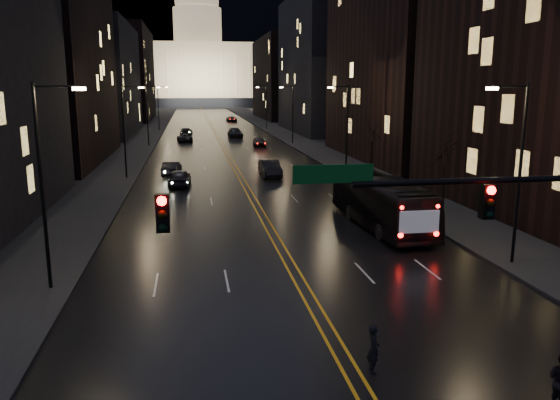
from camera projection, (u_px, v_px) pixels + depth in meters
name	position (u px, v px, depth m)	size (l,w,h in m)	color
ground	(362.00, 392.00, 16.01)	(900.00, 900.00, 0.00)	black
road	(209.00, 121.00, 141.62)	(20.00, 320.00, 0.02)	black
sidewalk_left	(154.00, 122.00, 139.39)	(8.00, 320.00, 0.16)	black
sidewalk_right	(262.00, 120.00, 143.81)	(8.00, 320.00, 0.16)	black
center_line	(209.00, 121.00, 141.61)	(0.62, 320.00, 0.01)	orange
building_left_mid	(43.00, 40.00, 62.02)	(12.00, 30.00, 28.00)	black
building_left_far	(99.00, 80.00, 99.55)	(12.00, 34.00, 20.00)	black
building_left_dist	(127.00, 75.00, 145.52)	(12.00, 40.00, 24.00)	black
building_right_mid	(323.00, 65.00, 105.57)	(12.00, 34.00, 26.00)	black
building_right_dist	(282.00, 79.00, 152.36)	(12.00, 40.00, 22.00)	black
mountain_ridge	(252.00, 4.00, 376.28)	(520.00, 60.00, 130.00)	black
capitol	(199.00, 69.00, 254.08)	(90.00, 50.00, 58.50)	black
streetlamp_right_near	(517.00, 165.00, 26.34)	(2.13, 0.25, 9.00)	black
streetlamp_left_near	(46.00, 176.00, 22.93)	(2.13, 0.25, 9.00)	black
streetlamp_right_mid	(345.00, 124.00, 55.33)	(2.13, 0.25, 9.00)	black
streetlamp_left_mid	(126.00, 126.00, 51.91)	(2.13, 0.25, 9.00)	black
streetlamp_right_far	(292.00, 111.00, 84.32)	(2.13, 0.25, 9.00)	black
streetlamp_left_far	(148.00, 112.00, 80.90)	(2.13, 0.25, 9.00)	black
streetlamp_right_dist	(265.00, 105.00, 113.30)	(2.13, 0.25, 9.00)	black
streetlamp_left_dist	(159.00, 106.00, 109.89)	(2.13, 0.25, 9.00)	black
tree_right_mid	(446.00, 148.00, 38.40)	(2.40, 2.40, 6.65)	black
tree_right_far	(372.00, 131.00, 53.86)	(2.40, 2.40, 6.65)	black
bus	(381.00, 202.00, 34.58)	(2.73, 11.67, 3.25)	black
oncoming_car_a	(180.00, 178.00, 48.98)	(1.84, 4.58, 1.56)	black
oncoming_car_b	(172.00, 169.00, 54.82)	(1.53, 4.39, 1.45)	black
oncoming_car_c	(185.00, 138.00, 88.77)	(2.15, 4.67, 1.30)	black
oncoming_car_d	(186.00, 131.00, 100.93)	(1.95, 4.78, 1.39)	black
receding_car_a	(270.00, 168.00, 54.10)	(1.78, 5.10, 1.68)	black
receding_car_b	(259.00, 142.00, 80.88)	(1.81, 4.50, 1.53)	black
receding_car_c	(235.00, 133.00, 95.76)	(2.28, 5.60, 1.63)	black
receding_car_d	(232.00, 119.00, 139.67)	(2.33, 5.05, 1.40)	black
pedestrian_a	(373.00, 349.00, 16.96)	(0.58, 0.38, 1.58)	black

